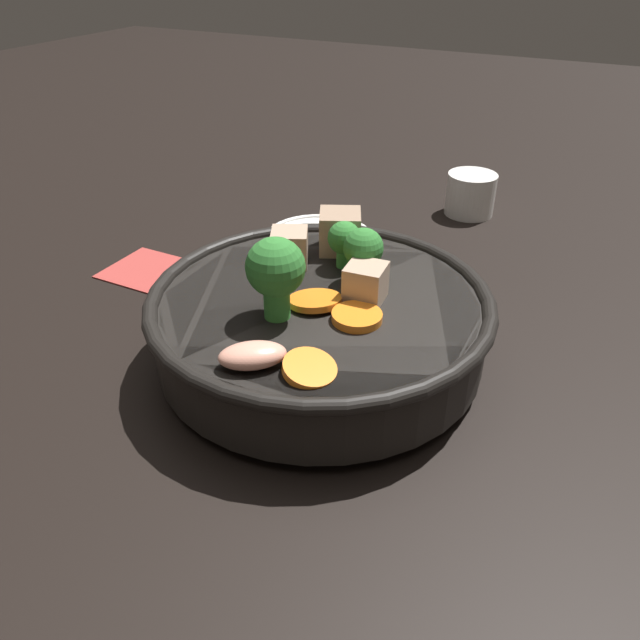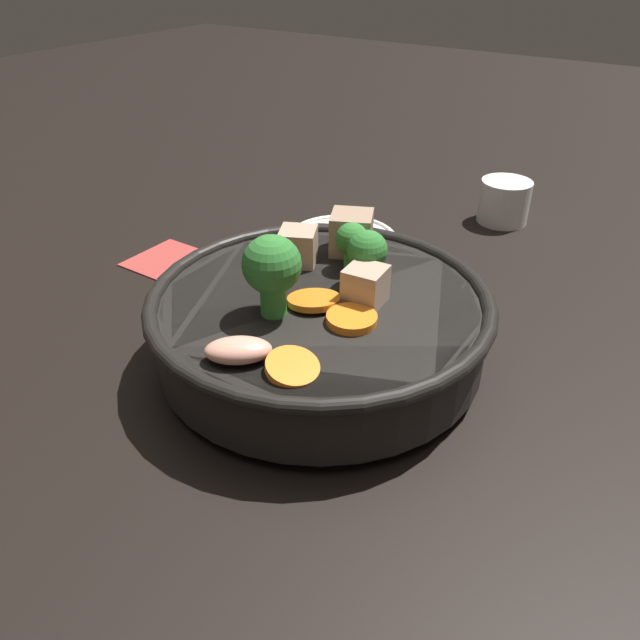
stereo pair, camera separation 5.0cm
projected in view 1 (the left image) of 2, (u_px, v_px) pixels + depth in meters
name	position (u px, v px, depth m)	size (l,w,h in m)	color
ground_plane	(320.00, 360.00, 0.52)	(3.00, 3.00, 0.00)	black
stirfry_bowl	(320.00, 317.00, 0.50)	(0.27, 0.27, 0.12)	black
side_saucer	(319.00, 240.00, 0.70)	(0.12, 0.12, 0.01)	white
tea_cup	(471.00, 194.00, 0.77)	(0.06, 0.06, 0.05)	white
napkin	(158.00, 272.00, 0.65)	(0.11, 0.08, 0.00)	#A33833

